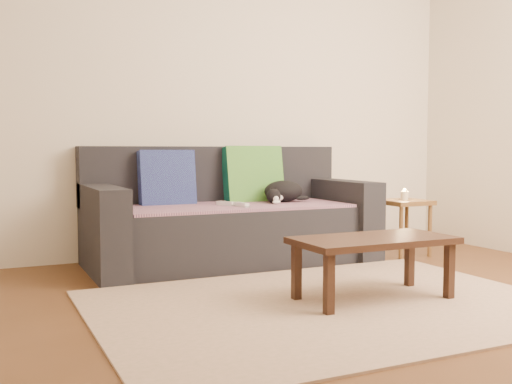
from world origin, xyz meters
TOP-DOWN VIEW (x-y plane):
  - ground at (0.00, 0.00)m, footprint 4.50×4.50m
  - back_wall at (0.00, 2.00)m, footprint 4.50×0.04m
  - sofa at (0.00, 1.57)m, footprint 2.10×0.94m
  - throw_blanket at (0.00, 1.48)m, footprint 1.66×0.74m
  - cushion_navy at (-0.43, 1.74)m, footprint 0.42×0.16m
  - cushion_green at (0.28, 1.74)m, footprint 0.48×0.20m
  - cat at (0.44, 1.54)m, footprint 0.38×0.29m
  - wii_remote_a at (-0.08, 1.44)m, footprint 0.10×0.15m
  - wii_remote_b at (-0.01, 1.31)m, footprint 0.06×0.15m
  - side_table at (1.39, 1.25)m, footprint 0.35×0.35m
  - candle at (1.39, 1.25)m, footprint 0.06×0.06m
  - rug at (0.00, 0.15)m, footprint 2.50×1.80m
  - coffee_table at (0.28, 0.15)m, footprint 0.90×0.45m

SIDE VIEW (x-z plane):
  - ground at x=0.00m, z-range 0.00..0.00m
  - rug at x=0.00m, z-range 0.00..0.01m
  - sofa at x=0.00m, z-range -0.13..0.74m
  - coffee_table at x=0.28m, z-range 0.13..0.49m
  - side_table at x=1.39m, z-range 0.14..0.59m
  - throw_blanket at x=0.00m, z-range 0.42..0.44m
  - wii_remote_a at x=-0.08m, z-range 0.44..0.47m
  - wii_remote_b at x=-0.01m, z-range 0.44..0.47m
  - candle at x=1.39m, z-range 0.43..0.53m
  - cat at x=0.44m, z-range 0.44..0.60m
  - cushion_navy at x=-0.43m, z-range 0.42..0.84m
  - cushion_green at x=0.28m, z-range 0.38..0.88m
  - back_wall at x=0.00m, z-range 0.00..2.60m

